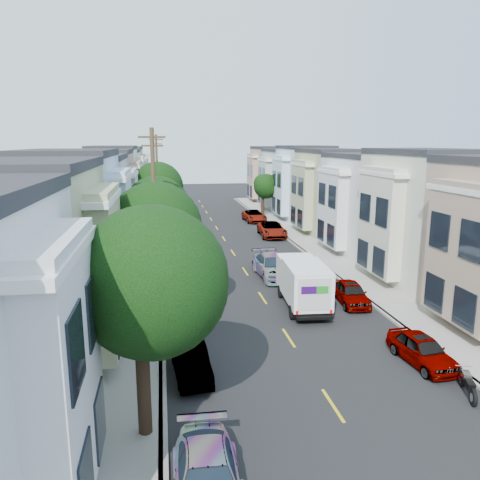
{
  "coord_description": "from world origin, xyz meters",
  "views": [
    {
      "loc": [
        -5.81,
        -26.51,
        9.33
      ],
      "look_at": [
        -0.24,
        6.9,
        2.2
      ],
      "focal_mm": 35.0,
      "sensor_mm": 36.0,
      "label": 1
    }
  ],
  "objects_px": {
    "tree_far_r": "(265,187)",
    "parked_right_a": "(422,350)",
    "parked_left_c": "(181,289)",
    "parked_right_b": "(351,293)",
    "tree_a": "(149,283)",
    "motorcycle": "(467,384)",
    "tree_d": "(157,188)",
    "utility_pole_far": "(157,179)",
    "tree_e": "(158,181)",
    "tree_b": "(154,229)",
    "fedex_truck": "(303,282)",
    "parked_right_d": "(254,216)",
    "tree_c": "(156,210)",
    "utility_pole_near": "(155,212)",
    "parked_right_c": "(272,230)",
    "parked_left_d": "(175,248)",
    "parked_left_b": "(191,361)",
    "lead_sedan": "(273,266)"
  },
  "relations": [
    {
      "from": "tree_far_r",
      "to": "parked_right_a",
      "type": "distance_m",
      "value": 40.27
    },
    {
      "from": "parked_left_c",
      "to": "parked_right_b",
      "type": "bearing_deg",
      "value": -14.91
    },
    {
      "from": "tree_a",
      "to": "motorcycle",
      "type": "relative_size",
      "value": 3.68
    },
    {
      "from": "tree_d",
      "to": "utility_pole_far",
      "type": "distance_m",
      "value": 10.96
    },
    {
      "from": "tree_e",
      "to": "tree_far_r",
      "type": "xyz_separation_m",
      "value": [
        13.2,
        -2.73,
        -0.61
      ]
    },
    {
      "from": "tree_b",
      "to": "utility_pole_far",
      "type": "relative_size",
      "value": 0.74
    },
    {
      "from": "fedex_truck",
      "to": "parked_right_d",
      "type": "relative_size",
      "value": 1.15
    },
    {
      "from": "parked_left_c",
      "to": "tree_far_r",
      "type": "bearing_deg",
      "value": 67.05
    },
    {
      "from": "tree_a",
      "to": "tree_c",
      "type": "relative_size",
      "value": 1.07
    },
    {
      "from": "tree_e",
      "to": "utility_pole_near",
      "type": "xyz_separation_m",
      "value": [
        0.0,
        -31.3,
        0.69
      ]
    },
    {
      "from": "utility_pole_far",
      "to": "parked_right_d",
      "type": "xyz_separation_m",
      "value": [
        11.2,
        -0.58,
        -4.47
      ]
    },
    {
      "from": "tree_b",
      "to": "tree_far_r",
      "type": "xyz_separation_m",
      "value": [
        13.2,
        33.71,
        -1.2
      ]
    },
    {
      "from": "tree_c",
      "to": "parked_right_c",
      "type": "distance_m",
      "value": 16.99
    },
    {
      "from": "parked_right_a",
      "to": "parked_right_b",
      "type": "bearing_deg",
      "value": 85.11
    },
    {
      "from": "fedex_truck",
      "to": "parked_left_d",
      "type": "distance_m",
      "value": 14.77
    },
    {
      "from": "utility_pole_far",
      "to": "motorcycle",
      "type": "xyz_separation_m",
      "value": [
        11.5,
        -40.13,
        -4.72
      ]
    },
    {
      "from": "utility_pole_near",
      "to": "utility_pole_far",
      "type": "height_order",
      "value": "same"
    },
    {
      "from": "parked_left_b",
      "to": "parked_right_c",
      "type": "relative_size",
      "value": 0.7
    },
    {
      "from": "tree_a",
      "to": "parked_left_d",
      "type": "bearing_deg",
      "value": 86.64
    },
    {
      "from": "tree_a",
      "to": "tree_e",
      "type": "xyz_separation_m",
      "value": [
        -0.0,
        45.98,
        -0.69
      ]
    },
    {
      "from": "tree_d",
      "to": "utility_pole_near",
      "type": "distance_m",
      "value": 15.04
    },
    {
      "from": "lead_sedan",
      "to": "parked_right_b",
      "type": "bearing_deg",
      "value": -64.95
    },
    {
      "from": "tree_e",
      "to": "parked_right_d",
      "type": "height_order",
      "value": "tree_e"
    },
    {
      "from": "lead_sedan",
      "to": "parked_right_a",
      "type": "xyz_separation_m",
      "value": [
        3.23,
        -13.9,
        -0.13
      ]
    },
    {
      "from": "tree_d",
      "to": "utility_pole_near",
      "type": "bearing_deg",
      "value": -89.99
    },
    {
      "from": "parked_left_b",
      "to": "parked_right_c",
      "type": "distance_m",
      "value": 28.91
    },
    {
      "from": "lead_sedan",
      "to": "parked_right_c",
      "type": "xyz_separation_m",
      "value": [
        3.23,
        13.9,
        -0.04
      ]
    },
    {
      "from": "utility_pole_near",
      "to": "utility_pole_far",
      "type": "xyz_separation_m",
      "value": [
        0.0,
        26.0,
        0.0
      ]
    },
    {
      "from": "utility_pole_far",
      "to": "tree_a",
      "type": "bearing_deg",
      "value": -90.0
    },
    {
      "from": "utility_pole_near",
      "to": "parked_right_c",
      "type": "xyz_separation_m",
      "value": [
        11.2,
        16.27,
        -4.42
      ]
    },
    {
      "from": "tree_e",
      "to": "parked_left_b",
      "type": "distance_m",
      "value": 42.42
    },
    {
      "from": "fedex_truck",
      "to": "lead_sedan",
      "type": "height_order",
      "value": "fedex_truck"
    },
    {
      "from": "utility_pole_near",
      "to": "utility_pole_far",
      "type": "bearing_deg",
      "value": 90.0
    },
    {
      "from": "parked_left_c",
      "to": "parked_right_d",
      "type": "relative_size",
      "value": 0.99
    },
    {
      "from": "tree_e",
      "to": "tree_far_r",
      "type": "distance_m",
      "value": 13.49
    },
    {
      "from": "utility_pole_far",
      "to": "parked_right_a",
      "type": "bearing_deg",
      "value": -73.38
    },
    {
      "from": "tree_a",
      "to": "lead_sedan",
      "type": "distance_m",
      "value": 19.34
    },
    {
      "from": "tree_a",
      "to": "tree_far_r",
      "type": "height_order",
      "value": "tree_a"
    },
    {
      "from": "tree_a",
      "to": "parked_right_a",
      "type": "xyz_separation_m",
      "value": [
        11.2,
        3.16,
        -4.52
      ]
    },
    {
      "from": "utility_pole_near",
      "to": "fedex_truck",
      "type": "relative_size",
      "value": 1.78
    },
    {
      "from": "utility_pole_near",
      "to": "parked_left_b",
      "type": "distance_m",
      "value": 11.91
    },
    {
      "from": "tree_d",
      "to": "parked_right_b",
      "type": "height_order",
      "value": "tree_d"
    },
    {
      "from": "tree_far_r",
      "to": "parked_left_d",
      "type": "relative_size",
      "value": 1.16
    },
    {
      "from": "tree_d",
      "to": "tree_far_r",
      "type": "xyz_separation_m",
      "value": [
        13.2,
        13.52,
        -1.36
      ]
    },
    {
      "from": "fedex_truck",
      "to": "parked_right_a",
      "type": "distance_m",
      "value": 8.27
    },
    {
      "from": "tree_a",
      "to": "parked_left_c",
      "type": "height_order",
      "value": "tree_a"
    },
    {
      "from": "parked_left_c",
      "to": "parked_right_a",
      "type": "height_order",
      "value": "parked_left_c"
    },
    {
      "from": "parked_left_b",
      "to": "parked_left_c",
      "type": "bearing_deg",
      "value": 85.37
    },
    {
      "from": "tree_c",
      "to": "parked_right_b",
      "type": "relative_size",
      "value": 1.76
    },
    {
      "from": "parked_left_d",
      "to": "fedex_truck",
      "type": "bearing_deg",
      "value": -60.41
    }
  ]
}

